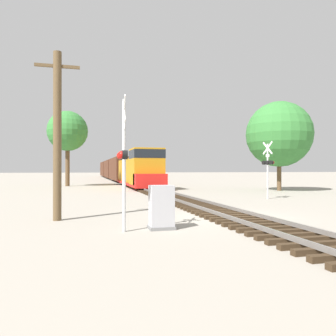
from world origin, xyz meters
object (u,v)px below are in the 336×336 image
(crossing_signal_far, at_px, (268,165))
(utility_pole, at_px, (57,134))
(tree_far_right, at_px, (279,134))
(tree_mid_background, at_px, (68,131))
(relay_cabinet, at_px, (161,208))
(freight_train, at_px, (116,169))
(crossing_signal_near, at_px, (123,157))

(crossing_signal_far, height_order, utility_pole, utility_pole)
(crossing_signal_far, relative_size, tree_far_right, 0.47)
(crossing_signal_far, bearing_deg, tree_far_right, -52.01)
(tree_mid_background, bearing_deg, relay_cabinet, -81.63)
(relay_cabinet, distance_m, utility_pole, 5.56)
(tree_far_right, xyz_separation_m, tree_mid_background, (-20.72, 14.35, 1.30))
(freight_train, xyz_separation_m, utility_pole, (-7.32, -51.40, 1.52))
(relay_cabinet, height_order, tree_far_right, tree_far_right)
(freight_train, xyz_separation_m, tree_mid_background, (-8.24, -22.74, 4.81))
(crossing_signal_near, bearing_deg, utility_pole, -140.64)
(relay_cabinet, relative_size, utility_pole, 0.22)
(crossing_signal_near, xyz_separation_m, tree_mid_background, (-3.29, 31.80, 4.36))
(tree_mid_background, bearing_deg, crossing_signal_near, -84.10)
(tree_far_right, bearing_deg, relay_cabinet, -132.88)
(crossing_signal_near, bearing_deg, relay_cabinet, 98.61)
(freight_train, height_order, tree_mid_background, tree_mid_background)
(freight_train, distance_m, relay_cabinet, 54.52)
(crossing_signal_near, bearing_deg, freight_train, 177.18)
(tree_mid_background, bearing_deg, tree_far_right, -34.72)
(tree_far_right, bearing_deg, crossing_signal_far, -127.71)
(crossing_signal_near, relative_size, relay_cabinet, 2.96)
(freight_train, relative_size, tree_far_right, 7.93)
(crossing_signal_near, bearing_deg, tree_far_right, 137.39)
(relay_cabinet, xyz_separation_m, tree_mid_background, (-4.66, 31.65, 6.12))
(freight_train, bearing_deg, crossing_signal_far, -81.71)
(utility_pole, bearing_deg, crossing_signal_far, 25.50)
(crossing_signal_near, relative_size, crossing_signal_far, 1.12)
(freight_train, bearing_deg, tree_far_right, -71.40)
(crossing_signal_near, distance_m, tree_mid_background, 32.27)
(crossing_signal_near, height_order, crossing_signal_far, crossing_signal_near)
(crossing_signal_near, relative_size, tree_far_right, 0.52)
(relay_cabinet, bearing_deg, utility_pole, 141.30)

